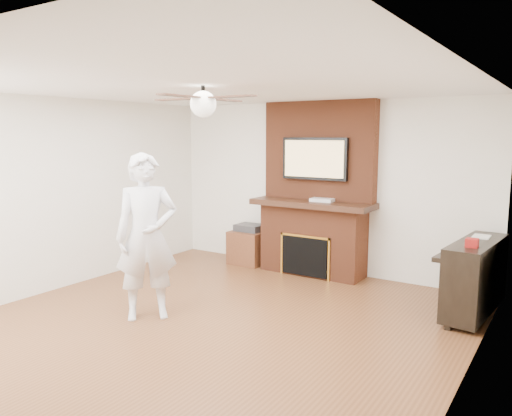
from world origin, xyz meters
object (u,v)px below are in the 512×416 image
Objects in this scene: fireplace at (315,206)px; piano at (474,276)px; side_table at (250,245)px; person at (147,237)px.

piano is (2.29, -0.62, -0.54)m from fireplace.
fireplace is 2.43m from piano.
side_table is at bearing 175.81° from piano.
fireplace is 1.87× the size of piano.
side_table is at bearing -176.51° from fireplace.
fireplace is 4.02× the size of side_table.
person reaches higher than side_table.
person reaches higher than piano.
person is 2.94× the size of side_table.
fireplace is at bearing 3.75° from side_table.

